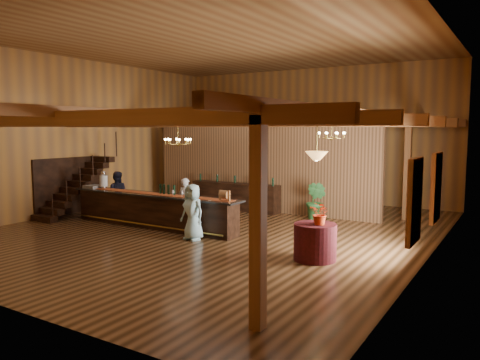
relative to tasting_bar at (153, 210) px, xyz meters
The scene contains 31 objects.
floor 2.07m from the tasting_bar, 22.41° to the left, with size 14.00×14.00×0.00m, color brown.
ceiling 5.37m from the tasting_bar, 22.41° to the left, with size 14.00×14.00×0.00m, color #9F7943.
wall_back 8.29m from the tasting_bar, 76.57° to the left, with size 12.00×0.10×5.50m, color #B77B35.
wall_left 4.77m from the tasting_bar, 169.56° to the left, with size 0.10×14.00×5.50m, color #B77B35.
wall_right 8.20m from the tasting_bar, ahead, with size 0.10×14.00×5.50m, color #B77B35.
beam_grid 3.53m from the tasting_bar, 34.45° to the left, with size 11.90×13.90×0.39m.
support_posts 2.16m from the tasting_bar, ahead, with size 9.20×10.20×3.20m.
partition_wall 4.59m from the tasting_bar, 72.39° to the left, with size 9.00×0.18×3.10m, color brown.
window_right_front 7.91m from the tasting_bar, ahead, with size 0.12×1.05×1.75m, color white.
window_right_back 8.07m from the tasting_bar, 12.74° to the left, with size 0.12×1.05×1.75m, color white.
staircase 3.63m from the tasting_bar, behind, with size 1.00×2.80×2.00m.
backroom_boxes 6.46m from the tasting_bar, 76.01° to the left, with size 4.10×0.60×1.10m.
tasting_bar is the anchor object (origin of this frame).
beverage_dispenser 2.36m from the tasting_bar, behind, with size 0.26×0.26×0.60m.
glass_rack_tray 2.67m from the tasting_bar, behind, with size 0.50×0.50×0.10m, color gray.
raffle_drum 2.76m from the tasting_bar, ahead, with size 0.34×0.24×0.30m.
bar_bottle_0 0.70m from the tasting_bar, 29.45° to the left, with size 0.07×0.07×0.30m, color black.
bar_bottle_1 0.75m from the tasting_bar, 18.38° to the left, with size 0.07×0.07×0.30m, color black.
bar_bottle_2 0.85m from the tasting_bar, 12.21° to the left, with size 0.07×0.07×0.30m, color black.
bar_bottle_3 1.00m from the tasting_bar, ahead, with size 0.07×0.07×0.30m, color black.
backbar_shelf 3.95m from the tasting_bar, 82.74° to the left, with size 3.57×0.56×1.00m, color #3A1F11.
round_table 5.71m from the tasting_bar, ahead, with size 0.98×0.98×0.85m, color #4B0E17.
chandelier_left 2.25m from the tasting_bar, 43.49° to the left, with size 0.80×0.80×0.73m.
chandelier_right 5.82m from the tasting_bar, 25.59° to the left, with size 0.80×0.80×0.53m.
pendant_lamp 6.01m from the tasting_bar, ahead, with size 0.52×0.52×0.90m.
bartender 1.06m from the tasting_bar, 54.69° to the left, with size 0.54×0.35×1.47m, color silver.
staff_second 2.41m from the tasting_bar, 162.62° to the left, with size 0.76×0.59×1.55m, color black.
guest 2.18m from the tasting_bar, 18.85° to the right, with size 0.75×0.49×1.53m, color #ABE4F1.
floor_plant 5.28m from the tasting_bar, 43.31° to the left, with size 0.70×0.57×1.28m, color #2B652D.
table_flowers 5.89m from the tasting_bar, ahead, with size 0.47×0.41×0.52m, color red.
table_vase 5.78m from the tasting_bar, ahead, with size 0.15×0.15×0.29m, color #B5943D.
Camera 1 is at (7.82, -11.41, 3.00)m, focal length 35.00 mm.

